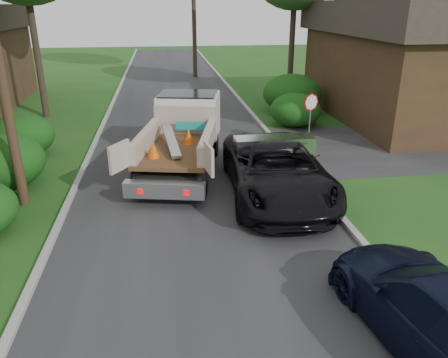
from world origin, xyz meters
TOP-DOWN VIEW (x-y plane):
  - ground at (0.00, 0.00)m, footprint 120.00×120.00m
  - road at (0.00, 10.00)m, footprint 8.00×90.00m
  - curb_left at (-4.10, 10.00)m, footprint 0.20×90.00m
  - curb_right at (4.10, 10.00)m, footprint 0.20×90.00m
  - stop_sign at (5.20, 9.00)m, footprint 0.71×0.32m
  - house_right at (13.00, 14.00)m, footprint 9.72×12.96m
  - hedge_left_b at (-6.50, 6.50)m, footprint 2.86×2.86m
  - hedge_left_c at (-6.80, 10.00)m, footprint 2.60×2.60m
  - hedge_right_a at (5.80, 13.00)m, footprint 2.60×2.60m
  - hedge_right_b at (6.50, 16.00)m, footprint 3.38×3.38m
  - flatbed_truck at (-0.16, 8.15)m, footprint 4.14×7.15m
  - black_pickup at (2.61, 4.50)m, footprint 3.41×6.78m
  - navy_suv at (3.80, -2.76)m, footprint 2.79×5.67m

SIDE VIEW (x-z plane):
  - ground at x=0.00m, z-range 0.00..0.00m
  - road at x=0.00m, z-range -0.01..0.01m
  - curb_left at x=-4.10m, z-range 0.00..0.12m
  - curb_right at x=4.10m, z-range 0.00..0.12m
  - navy_suv at x=3.80m, z-range 0.00..1.58m
  - hedge_left_c at x=-6.80m, z-range 0.00..1.70m
  - hedge_right_a at x=5.80m, z-range 0.00..1.70m
  - black_pickup at x=2.61m, z-range 0.00..1.84m
  - hedge_left_b at x=-6.50m, z-range 0.00..1.87m
  - hedge_right_b at x=6.50m, z-range 0.00..2.21m
  - flatbed_truck at x=-0.16m, z-range 0.11..2.66m
  - stop_sign at x=5.20m, z-range 0.54..3.02m
  - house_right at x=13.00m, z-range 0.06..6.26m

